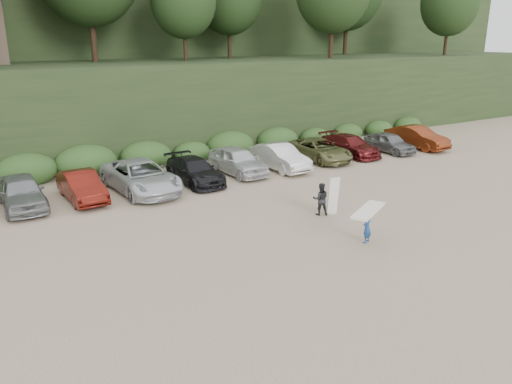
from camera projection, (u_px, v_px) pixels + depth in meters
ground at (313, 239)px, 19.87m from camera, size 120.00×120.00×0.00m
parked_cars at (156, 174)px, 26.38m from camera, size 39.22×6.23×1.60m
child_surfer at (368, 220)px, 19.27m from camera, size 2.32×1.67×1.38m
adult_surfer at (322, 199)px, 22.35m from camera, size 1.20×0.88×1.75m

